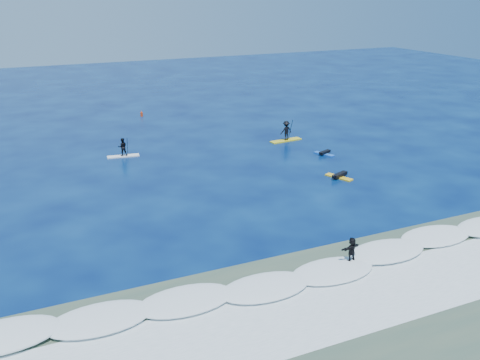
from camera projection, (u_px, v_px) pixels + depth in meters
name	position (u px, v px, depth m)	size (l,w,h in m)	color
ground	(235.00, 207.00, 36.70)	(160.00, 160.00, 0.00)	#030F3F
shallow_water	(358.00, 313.00, 24.72)	(90.00, 13.00, 0.01)	#3B5041
breaking_wave	(312.00, 274.00, 28.14)	(40.00, 6.00, 0.30)	white
whitewater	(346.00, 302.00, 25.57)	(34.00, 5.00, 0.02)	silver
sup_paddler_center	(123.00, 149.00, 47.44)	(2.87, 1.06, 1.97)	white
sup_paddler_right	(286.00, 132.00, 52.31)	(3.39, 1.19, 2.33)	yellow
prone_paddler_near	(339.00, 176.00, 42.32)	(1.78, 2.36, 0.48)	yellow
prone_paddler_far	(324.00, 153.00, 48.25)	(1.51, 2.00, 0.41)	blue
wave_surfer	(352.00, 251.00, 28.83)	(2.07, 0.87, 1.45)	white
marker_buoy	(142.00, 114.00, 62.52)	(0.30, 0.30, 0.71)	red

